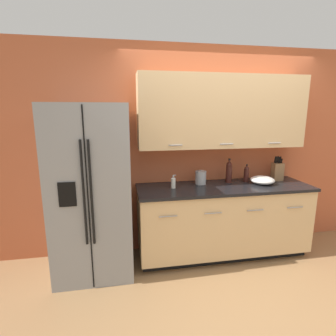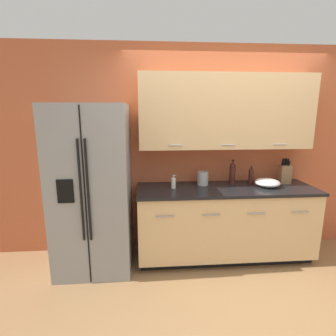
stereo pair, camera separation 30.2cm
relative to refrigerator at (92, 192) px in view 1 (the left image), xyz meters
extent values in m
plane|color=#997047|center=(1.60, -0.74, -0.94)|extent=(14.00, 14.00, 0.00)
cube|color=#BC5B38|center=(1.60, 0.40, 0.36)|extent=(10.00, 0.05, 2.60)
cube|color=#E0B77F|center=(1.56, 0.21, 0.86)|extent=(2.06, 0.32, 0.86)
cylinder|color=#99999E|center=(0.94, 0.04, 0.48)|extent=(0.16, 0.01, 0.01)
cylinder|color=#99999E|center=(1.56, 0.04, 0.48)|extent=(0.16, 0.01, 0.01)
cylinder|color=#99999E|center=(2.18, 0.04, 0.48)|extent=(0.16, 0.01, 0.01)
cube|color=black|center=(1.56, 0.09, -0.90)|extent=(2.07, 0.54, 0.09)
cube|color=#E0B77F|center=(1.56, 0.05, -0.46)|extent=(2.11, 0.62, 0.79)
cube|color=black|center=(1.56, 0.04, -0.05)|extent=(2.13, 0.64, 0.03)
cylinder|color=#99999E|center=(0.80, -0.27, -0.24)|extent=(0.20, 0.01, 0.01)
cylinder|color=#99999E|center=(1.31, -0.27, -0.24)|extent=(0.20, 0.01, 0.01)
cylinder|color=#99999E|center=(1.81, -0.27, -0.24)|extent=(0.20, 0.01, 0.01)
cylinder|color=#99999E|center=(2.32, -0.27, -0.24)|extent=(0.20, 0.01, 0.01)
cube|color=gray|center=(0.00, 0.00, 0.00)|extent=(0.83, 0.73, 1.88)
cube|color=black|center=(0.00, -0.37, 0.00)|extent=(0.01, 0.01, 1.84)
cylinder|color=black|center=(-0.03, -0.38, 0.09)|extent=(0.02, 0.02, 1.04)
cylinder|color=black|center=(0.04, -0.38, 0.09)|extent=(0.02, 0.02, 1.04)
cube|color=black|center=(-0.19, -0.37, 0.09)|extent=(0.16, 0.01, 0.24)
cube|color=olive|center=(2.34, 0.18, 0.09)|extent=(0.13, 0.10, 0.23)
cylinder|color=black|center=(2.31, 0.20, 0.25)|extent=(0.02, 0.04, 0.09)
cylinder|color=black|center=(2.31, 0.17, 0.25)|extent=(0.02, 0.04, 0.09)
cylinder|color=black|center=(2.34, 0.20, 0.25)|extent=(0.02, 0.03, 0.09)
cylinder|color=black|center=(2.34, 0.17, 0.25)|extent=(0.02, 0.04, 0.09)
cylinder|color=black|center=(2.38, 0.20, 0.25)|extent=(0.02, 0.03, 0.09)
cylinder|color=black|center=(2.38, 0.17, 0.23)|extent=(0.02, 0.03, 0.06)
cylinder|color=#3D1914|center=(1.67, 0.19, 0.08)|extent=(0.08, 0.08, 0.22)
sphere|color=#3D1914|center=(1.67, 0.19, 0.20)|extent=(0.07, 0.07, 0.07)
cylinder|color=#3D1914|center=(1.67, 0.19, 0.23)|extent=(0.02, 0.02, 0.07)
cylinder|color=black|center=(1.67, 0.19, 0.27)|extent=(0.03, 0.03, 0.02)
cylinder|color=silver|center=(0.92, 0.07, 0.03)|extent=(0.05, 0.05, 0.12)
cylinder|color=#B2B2B5|center=(0.92, 0.07, 0.11)|extent=(0.02, 0.02, 0.04)
cylinder|color=#B2B2B5|center=(0.94, 0.07, 0.13)|extent=(0.03, 0.01, 0.01)
cylinder|color=#3D1914|center=(1.91, 0.19, 0.05)|extent=(0.06, 0.06, 0.16)
sphere|color=#3D1914|center=(1.91, 0.19, 0.14)|extent=(0.06, 0.06, 0.06)
cylinder|color=#3D1914|center=(1.91, 0.19, 0.16)|extent=(0.02, 0.02, 0.06)
cylinder|color=black|center=(1.91, 0.19, 0.19)|extent=(0.02, 0.02, 0.01)
cylinder|color=#A3A3A5|center=(1.30, 0.19, 0.05)|extent=(0.14, 0.14, 0.15)
cylinder|color=#A3A3A5|center=(1.30, 0.19, 0.13)|extent=(0.14, 0.14, 0.01)
sphere|color=#A3A3A5|center=(1.30, 0.19, 0.14)|extent=(0.02, 0.02, 0.02)
ellipsoid|color=white|center=(2.07, 0.06, 0.02)|extent=(0.30, 0.30, 0.10)
camera|label=1|loc=(0.33, -2.86, 0.86)|focal=28.00mm
camera|label=2|loc=(0.63, -2.90, 0.86)|focal=28.00mm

